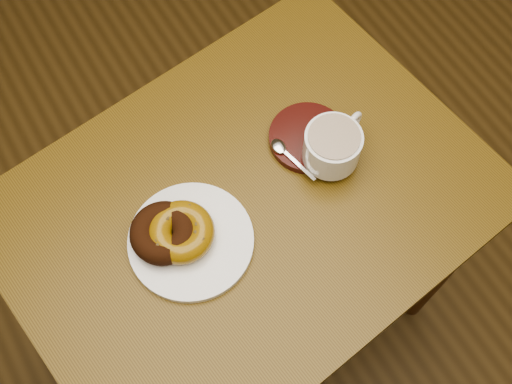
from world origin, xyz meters
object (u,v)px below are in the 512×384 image
donut_plate (191,241)px  coffee_cup (333,145)px  saucer (308,138)px  cafe_table (247,229)px

donut_plate → coffee_cup: 0.29m
saucer → cafe_table: bearing=-162.8°
saucer → coffee_cup: bearing=-77.2°
donut_plate → coffee_cup: (0.29, 0.01, 0.04)m
cafe_table → donut_plate: size_ratio=4.25×
donut_plate → saucer: (0.27, 0.06, 0.00)m
cafe_table → coffee_cup: bearing=-8.8°
cafe_table → donut_plate: (-0.12, -0.02, 0.13)m
donut_plate → cafe_table: bearing=7.6°
cafe_table → saucer: saucer is taller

